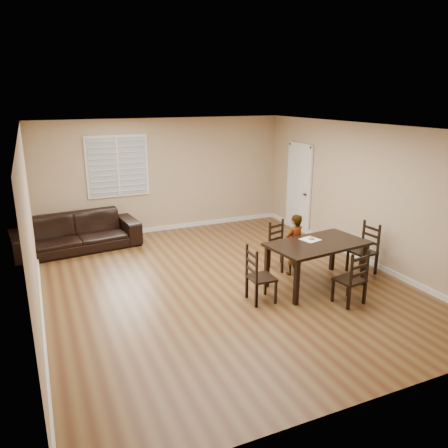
{
  "coord_description": "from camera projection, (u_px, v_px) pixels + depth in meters",
  "views": [
    {
      "loc": [
        -2.87,
        -6.53,
        3.2
      ],
      "look_at": [
        0.13,
        0.27,
        1.0
      ],
      "focal_mm": 35.0,
      "sensor_mm": 36.0,
      "label": 1
    }
  ],
  "objects": [
    {
      "name": "chair_far",
      "position": [
        355.0,
        281.0,
        6.8
      ],
      "size": [
        0.47,
        0.44,
        0.92
      ],
      "rotation": [
        0.0,
        0.0,
        3.29
      ],
      "color": "black",
      "rests_on": "ground"
    },
    {
      "name": "dining_table",
      "position": [
        317.0,
        247.0,
        7.44
      ],
      "size": [
        1.79,
        1.14,
        0.79
      ],
      "rotation": [
        0.0,
        0.0,
        0.12
      ],
      "color": "black",
      "rests_on": "ground"
    },
    {
      "name": "ground",
      "position": [
        223.0,
        283.0,
        7.75
      ],
      "size": [
        7.0,
        7.0,
        0.0
      ],
      "primitive_type": "plane",
      "color": "brown",
      "rests_on": "ground"
    },
    {
      "name": "donut",
      "position": [
        311.0,
        238.0,
        7.58
      ],
      "size": [
        0.11,
        0.11,
        0.04
      ],
      "color": "#B0813F",
      "rests_on": "napkin"
    },
    {
      "name": "child",
      "position": [
        294.0,
        245.0,
        7.99
      ],
      "size": [
        0.47,
        0.36,
        1.14
      ],
      "primitive_type": "imported",
      "rotation": [
        0.0,
        0.0,
        3.36
      ],
      "color": "gray",
      "rests_on": "ground"
    },
    {
      "name": "chair_left",
      "position": [
        255.0,
        277.0,
        6.92
      ],
      "size": [
        0.41,
        0.43,
        0.93
      ],
      "rotation": [
        0.0,
        0.0,
        1.53
      ],
      "color": "black",
      "rests_on": "ground"
    },
    {
      "name": "chair_near",
      "position": [
        278.0,
        246.0,
        8.39
      ],
      "size": [
        0.5,
        0.49,
        0.91
      ],
      "rotation": [
        0.0,
        0.0,
        0.3
      ],
      "color": "black",
      "rests_on": "ground"
    },
    {
      "name": "napkin",
      "position": [
        310.0,
        239.0,
        7.57
      ],
      "size": [
        0.35,
        0.35,
        0.0
      ],
      "primitive_type": "cube",
      "rotation": [
        0.0,
        0.0,
        0.24
      ],
      "color": "beige",
      "rests_on": "dining_table"
    },
    {
      "name": "chair_right",
      "position": [
        367.0,
        250.0,
        8.13
      ],
      "size": [
        0.44,
        0.46,
        0.96
      ],
      "rotation": [
        0.0,
        0.0,
        -1.49
      ],
      "color": "black",
      "rests_on": "ground"
    },
    {
      "name": "room",
      "position": [
        221.0,
        181.0,
        7.41
      ],
      "size": [
        6.04,
        7.04,
        2.72
      ],
      "color": "tan",
      "rests_on": "ground"
    },
    {
      "name": "sofa",
      "position": [
        77.0,
        233.0,
        9.32
      ],
      "size": [
        2.7,
        1.3,
        0.76
      ],
      "primitive_type": "imported",
      "rotation": [
        0.0,
        0.0,
        0.11
      ],
      "color": "black",
      "rests_on": "ground"
    }
  ]
}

